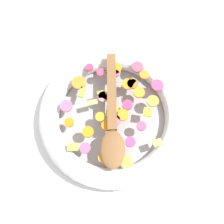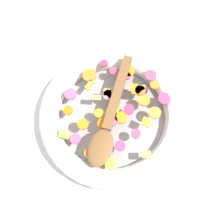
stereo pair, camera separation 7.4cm
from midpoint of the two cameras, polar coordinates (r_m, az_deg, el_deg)
The scene contains 4 objects.
ground_plane at distance 0.79m, azimuth -2.67°, elevation -1.60°, with size 4.00×4.00×0.00m, color silver.
skillet at distance 0.77m, azimuth -2.74°, elevation -1.09°, with size 0.36×0.36×0.05m.
chopped_vegetables at distance 0.75m, azimuth -2.38°, elevation 1.15°, with size 0.28×0.27×0.01m.
wooden_spoon at distance 0.72m, azimuth -2.89°, elevation -2.17°, with size 0.29×0.11×0.01m.
Camera 1 is at (0.24, -0.07, 0.75)m, focal length 50.00 mm.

